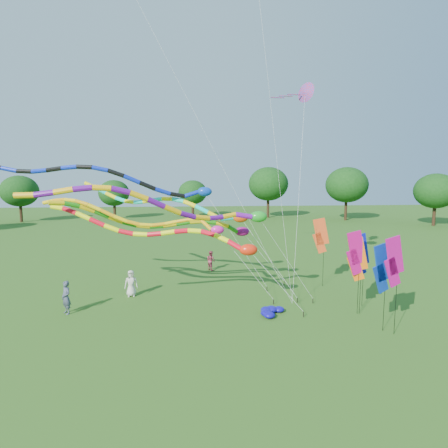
{
  "coord_description": "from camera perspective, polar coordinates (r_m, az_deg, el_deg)",
  "views": [
    {
      "loc": [
        -3.35,
        -16.43,
        7.57
      ],
      "look_at": [
        -1.34,
        5.39,
        4.8
      ],
      "focal_mm": 30.0,
      "sensor_mm": 36.0,
      "label": 1
    }
  ],
  "objects": [
    {
      "name": "banner_pole_orange",
      "position": [
        21.85,
        19.61,
        -5.07
      ],
      "size": [
        1.15,
        0.34,
        4.35
      ],
      "rotation": [
        0.0,
        0.0,
        -0.23
      ],
      "color": "black",
      "rests_on": "ground"
    },
    {
      "name": "ground",
      "position": [
        18.4,
        5.97,
        -17.14
      ],
      "size": [
        160.0,
        160.0,
        0.0
      ],
      "primitive_type": "plane",
      "color": "#265616",
      "rests_on": "ground"
    },
    {
      "name": "tube_kite_green",
      "position": [
        23.75,
        -6.97,
        0.11
      ],
      "size": [
        14.3,
        3.21,
        6.82
      ],
      "rotation": [
        0.0,
        0.0,
        0.22
      ],
      "color": "black",
      "rests_on": "ground"
    },
    {
      "name": "banner_pole_blue_a",
      "position": [
        19.71,
        22.96,
        -6.22
      ],
      "size": [
        1.14,
        0.38,
        4.45
      ],
      "rotation": [
        0.0,
        0.0,
        0.27
      ],
      "color": "black",
      "rests_on": "ground"
    },
    {
      "name": "person_b",
      "position": [
        22.84,
        -22.92,
        -10.28
      ],
      "size": [
        0.79,
        0.8,
        1.86
      ],
      "primitive_type": "imported",
      "rotation": [
        0.0,
        0.0,
        -0.8
      ],
      "color": "#42475D",
      "rests_on": "ground"
    },
    {
      "name": "banner_pole_red",
      "position": [
        26.57,
        14.49,
        -1.76
      ],
      "size": [
        1.15,
        0.35,
        4.8
      ],
      "rotation": [
        0.0,
        0.0,
        -0.24
      ],
      "color": "black",
      "rests_on": "ground"
    },
    {
      "name": "tree_ring",
      "position": [
        11.16,
        1.58,
        -3.76
      ],
      "size": [
        119.05,
        119.88,
        9.57
      ],
      "color": "#382314",
      "rests_on": "ground"
    },
    {
      "name": "person_a",
      "position": [
        24.8,
        -13.97,
        -8.76
      ],
      "size": [
        0.87,
        0.62,
        1.68
      ],
      "primitive_type": "imported",
      "rotation": [
        0.0,
        0.0,
        0.1
      ],
      "color": "beige",
      "rests_on": "ground"
    },
    {
      "name": "person_c",
      "position": [
        30.58,
        -2.02,
        -5.58
      ],
      "size": [
        0.94,
        0.99,
        1.61
      ],
      "primitive_type": "imported",
      "rotation": [
        0.0,
        0.0,
        2.17
      ],
      "color": "#913444",
      "rests_on": "ground"
    },
    {
      "name": "blue_nylon_heap",
      "position": [
        21.08,
        7.51,
        -13.24
      ],
      "size": [
        1.74,
        1.29,
        0.52
      ],
      "color": "#110B9B",
      "rests_on": "ground"
    },
    {
      "name": "tube_kite_cyan",
      "position": [
        24.42,
        -7.17,
        2.79
      ],
      "size": [
        13.58,
        6.17,
        7.72
      ],
      "rotation": [
        0.0,
        0.0,
        -0.39
      ],
      "color": "black",
      "rests_on": "ground"
    },
    {
      "name": "banner_pole_blue_b",
      "position": [
        23.04,
        20.11,
        -4.41
      ],
      "size": [
        1.15,
        0.36,
        4.37
      ],
      "rotation": [
        0.0,
        0.0,
        0.24
      ],
      "color": "black",
      "rests_on": "ground"
    },
    {
      "name": "tube_kite_blue",
      "position": [
        23.7,
        -15.0,
        6.38
      ],
      "size": [
        16.84,
        1.21,
        9.05
      ],
      "rotation": [
        0.0,
        0.0,
        0.04
      ],
      "color": "black",
      "rests_on": "ground"
    },
    {
      "name": "tube_kite_purple",
      "position": [
        19.06,
        -6.47,
        2.48
      ],
      "size": [
        14.84,
        3.88,
        7.79
      ],
      "rotation": [
        0.0,
        0.0,
        0.26
      ],
      "color": "black",
      "rests_on": "ground"
    },
    {
      "name": "tube_kite_red",
      "position": [
        21.68,
        -7.61,
        -1.56
      ],
      "size": [
        14.14,
        4.18,
        6.49
      ],
      "rotation": [
        0.0,
        0.0,
        -0.32
      ],
      "color": "black",
      "rests_on": "ground"
    },
    {
      "name": "banner_pole_magenta_a",
      "position": [
        21.64,
        19.42,
        -4.2
      ],
      "size": [
        1.16,
        0.17,
        4.71
      ],
      "rotation": [
        0.0,
        0.0,
        0.08
      ],
      "color": "black",
      "rests_on": "ground"
    },
    {
      "name": "delta_kite_high_c",
      "position": [
        25.78,
        12.23,
        19.04
      ],
      "size": [
        3.1,
        4.57,
        13.67
      ],
      "rotation": [
        0.0,
        0.0,
        0.57
      ],
      "color": "black",
      "rests_on": "ground"
    },
    {
      "name": "tube_kite_orange",
      "position": [
        22.6,
        -10.87,
        0.75
      ],
      "size": [
        13.44,
        2.04,
        6.88
      ],
      "rotation": [
        0.0,
        0.0,
        -0.16
      ],
      "color": "black",
      "rests_on": "ground"
    },
    {
      "name": "banner_pole_magenta_b",
      "position": [
        19.43,
        24.48,
        -5.26
      ],
      "size": [
        1.15,
        0.35,
        4.86
      ],
      "rotation": [
        0.0,
        0.0,
        0.23
      ],
      "color": "black",
      "rests_on": "ground"
    }
  ]
}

